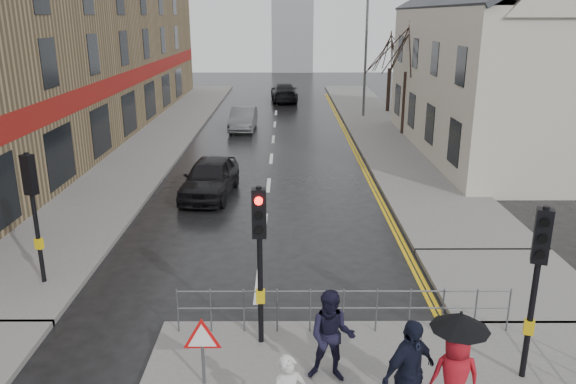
{
  "coord_description": "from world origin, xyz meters",
  "views": [
    {
      "loc": [
        0.73,
        -10.09,
        6.67
      ],
      "look_at": [
        0.78,
        5.49,
        1.76
      ],
      "focal_mm": 35.0,
      "sensor_mm": 36.0,
      "label": 1
    }
  ],
  "objects_px": {
    "pedestrian_b": "(332,336)",
    "car_mid": "(243,119)",
    "pedestrian_with_umbrella": "(456,363)",
    "pedestrian_d": "(409,374)",
    "car_parked": "(210,177)"
  },
  "relations": [
    {
      "from": "pedestrian_with_umbrella",
      "to": "car_parked",
      "type": "relative_size",
      "value": 0.47
    },
    {
      "from": "pedestrian_with_umbrella",
      "to": "car_parked",
      "type": "height_order",
      "value": "pedestrian_with_umbrella"
    },
    {
      "from": "pedestrian_with_umbrella",
      "to": "pedestrian_d",
      "type": "relative_size",
      "value": 1.05
    },
    {
      "from": "pedestrian_with_umbrella",
      "to": "car_mid",
      "type": "height_order",
      "value": "pedestrian_with_umbrella"
    },
    {
      "from": "pedestrian_b",
      "to": "pedestrian_d",
      "type": "bearing_deg",
      "value": -36.54
    },
    {
      "from": "pedestrian_b",
      "to": "car_mid",
      "type": "xyz_separation_m",
      "value": [
        -3.45,
        24.77,
        -0.36
      ]
    },
    {
      "from": "pedestrian_d",
      "to": "pedestrian_b",
      "type": "bearing_deg",
      "value": 99.11
    },
    {
      "from": "pedestrian_b",
      "to": "pedestrian_d",
      "type": "xyz_separation_m",
      "value": [
        1.16,
        -1.22,
        0.07
      ]
    },
    {
      "from": "pedestrian_b",
      "to": "pedestrian_with_umbrella",
      "type": "xyz_separation_m",
      "value": [
        1.94,
        -1.15,
        0.21
      ]
    },
    {
      "from": "pedestrian_with_umbrella",
      "to": "car_parked",
      "type": "bearing_deg",
      "value": 113.98
    },
    {
      "from": "pedestrian_with_umbrella",
      "to": "car_mid",
      "type": "relative_size",
      "value": 0.49
    },
    {
      "from": "pedestrian_d",
      "to": "car_parked",
      "type": "distance_m",
      "value": 13.8
    },
    {
      "from": "pedestrian_with_umbrella",
      "to": "car_mid",
      "type": "bearing_deg",
      "value": 101.74
    },
    {
      "from": "pedestrian_b",
      "to": "pedestrian_d",
      "type": "distance_m",
      "value": 1.68
    },
    {
      "from": "car_mid",
      "to": "pedestrian_b",
      "type": "bearing_deg",
      "value": -80.17
    }
  ]
}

